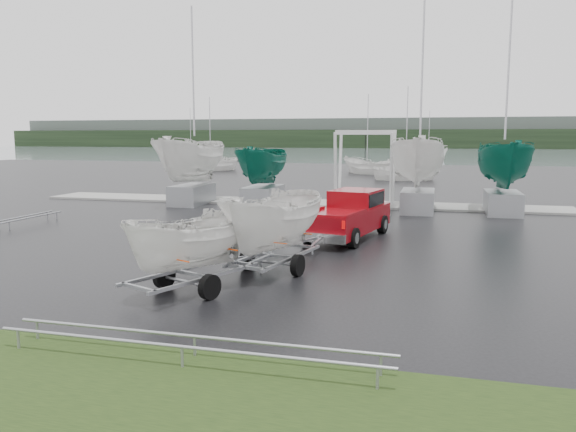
{
  "coord_description": "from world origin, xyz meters",
  "views": [
    {
      "loc": [
        7.94,
        -17.83,
        3.78
      ],
      "look_at": [
        3.3,
        -0.3,
        1.2
      ],
      "focal_mm": 35.0,
      "sensor_mm": 36.0,
      "label": 1
    }
  ],
  "objects_px": {
    "trailer_hitched": "(275,171)",
    "trailer_parked": "(190,195)",
    "boat_hoist": "(365,157)",
    "pickup_truck": "(350,213)"
  },
  "relations": [
    {
      "from": "trailer_hitched",
      "to": "trailer_parked",
      "type": "distance_m",
      "value": 2.92
    },
    {
      "from": "boat_hoist",
      "to": "trailer_parked",
      "type": "bearing_deg",
      "value": -95.79
    },
    {
      "from": "boat_hoist",
      "to": "trailer_hitched",
      "type": "bearing_deg",
      "value": -91.81
    },
    {
      "from": "trailer_parked",
      "to": "trailer_hitched",
      "type": "bearing_deg",
      "value": 84.05
    },
    {
      "from": "trailer_hitched",
      "to": "boat_hoist",
      "type": "height_order",
      "value": "trailer_hitched"
    },
    {
      "from": "pickup_truck",
      "to": "trailer_hitched",
      "type": "relative_size",
      "value": 1.05
    },
    {
      "from": "pickup_truck",
      "to": "trailer_parked",
      "type": "relative_size",
      "value": 1.25
    },
    {
      "from": "boat_hoist",
      "to": "pickup_truck",
      "type": "bearing_deg",
      "value": -85.91
    },
    {
      "from": "trailer_hitched",
      "to": "pickup_truck",
      "type": "bearing_deg",
      "value": 90.0
    },
    {
      "from": "trailer_hitched",
      "to": "trailer_parked",
      "type": "height_order",
      "value": "trailer_hitched"
    }
  ]
}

